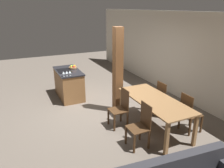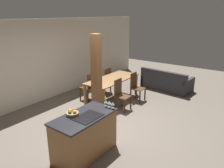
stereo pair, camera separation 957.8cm
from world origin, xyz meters
The scene contains 14 objects.
ground_plane centered at (0.00, 0.00, 0.00)m, with size 16.00×16.00×0.00m, color #665B51.
wall_back centered at (0.00, 2.80, 1.35)m, with size 11.20×0.08×2.70m.
kitchen_island centered at (-1.28, -0.47, 0.46)m, with size 1.37×0.71×0.92m.
fruit_bowl centered at (-1.39, -0.28, 0.96)m, with size 0.26×0.26×0.11m.
wine_glass_near centered at (-0.67, -0.75, 1.03)m, with size 0.08×0.08×0.15m.
wine_glass_middle centered at (-0.67, -0.66, 1.03)m, with size 0.08×0.08×0.15m.
wine_glass_far centered at (-0.67, -0.56, 1.03)m, with size 0.08×0.08×0.15m.
dining_table centered at (1.54, 0.87, 0.67)m, with size 2.05×0.87×0.77m.
dining_chair_near_left centered at (1.08, 0.21, 0.49)m, with size 0.40×0.40×0.96m.
dining_chair_near_right centered at (2.00, 0.21, 0.49)m, with size 0.40×0.40×0.96m.
dining_chair_far_left centered at (1.08, 1.52, 0.49)m, with size 0.40×0.40×0.96m.
dining_chair_far_right centered at (2.00, 1.52, 0.49)m, with size 0.40×0.40×0.96m.
couch centered at (3.69, -0.16, 0.28)m, with size 1.00×1.96×0.79m.
timber_post centered at (0.30, 0.51, 1.17)m, with size 0.22×0.22×2.35m.
Camera 2 is at (-4.13, -3.27, 2.86)m, focal length 35.00 mm.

